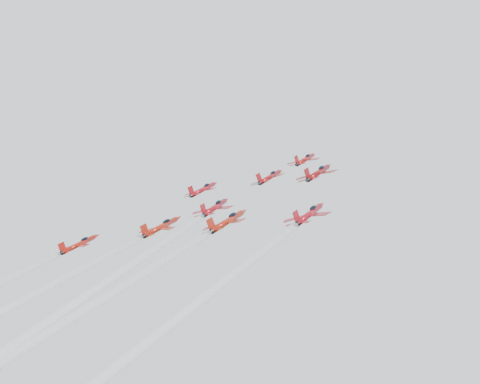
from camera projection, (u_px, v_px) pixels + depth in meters
The scene contains 7 objects.
jet_lead at pixel (305, 159), 157.73m from camera, with size 9.59×12.32×7.65m.
jet_row2_left at pixel (203, 189), 152.98m from camera, with size 9.73×12.50×7.76m.
jet_row2_center at pixel (270, 177), 145.63m from camera, with size 9.75×12.53×7.77m.
jet_row2_right at pixel (318, 172), 135.23m from camera, with size 10.39×13.35×8.28m.
jet_center at pixel (62, 305), 87.03m from camera, with size 9.64×91.55×52.88m.
jet_rear_right at pixel (46, 349), 71.26m from camera, with size 9.75×92.52×53.44m.
jet_rear_farright at pixel (173, 339), 64.46m from camera, with size 8.91×84.61×48.87m.
Camera 1 is at (64.62, -108.41, 112.79)m, focal length 45.00 mm.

